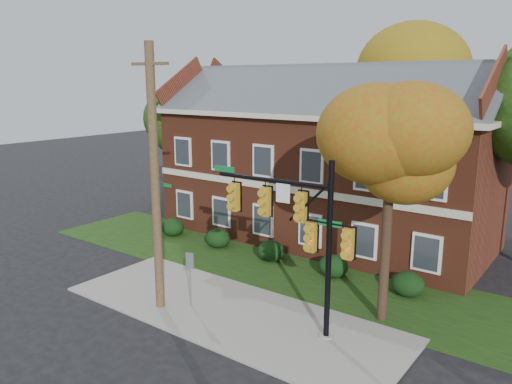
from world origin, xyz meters
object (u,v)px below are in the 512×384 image
Objects in this scene: tree_near_right at (396,145)px; sign_post at (190,271)px; tree_left_rear at (186,115)px; hedge_right at (333,266)px; hedge_far_left at (172,227)px; traffic_signal at (299,226)px; apartment_building at (325,151)px; hedge_center at (271,251)px; tree_far_rear at (403,81)px; hedge_left at (218,238)px; hedge_far_right at (408,284)px; utility_pole at (155,180)px.

sign_post is (-6.72, -3.42, -5.10)m from tree_near_right.
hedge_right is at bearing -17.37° from tree_left_rear.
traffic_signal reaches higher than hedge_far_left.
apartment_building reaches higher than sign_post.
hedge_center is 15.57m from tree_far_rear.
apartment_building reaches higher than hedge_left.
sign_post reaches higher than hedge_right.
tree_left_rear reaches higher than hedge_right.
traffic_signal is at bearing -32.81° from tree_left_rear.
utility_pole is (-7.50, -6.96, 4.67)m from hedge_far_right.
tree_far_rear is 5.00× the size of sign_post.
tree_left_rear is (-6.23, 4.14, 6.16)m from hedge_left.
tree_near_right is 0.74× the size of tree_far_rear.
tree_far_rear reaches higher than hedge_far_left.
apartment_building is 7.73m from hedge_left.
hedge_far_right is at bearing -66.63° from tree_far_rear.
hedge_left is at bearing -123.67° from apartment_building.
apartment_building is 10.97m from tree_near_right.
hedge_right is 7.72m from tree_near_right.
tree_near_right reaches higher than hedge_center.
tree_near_right is (7.22, -8.09, 1.68)m from apartment_building.
apartment_building is 6.89m from hedge_center.
utility_pole is at bearing -137.12° from hedge_far_right.
hedge_far_right is 0.16× the size of tree_near_right.
apartment_building is 8.15× the size of sign_post.
hedge_far_right is at bearing -13.89° from tree_left_rear.
hedge_left is 9.69m from tree_left_rear.
hedge_center is 6.36m from sign_post.
hedge_right is at bearing 0.00° from hedge_center.
hedge_far_left is 0.16× the size of tree_near_right.
tree_far_rear is (4.84, 13.09, 8.32)m from hedge_left.
traffic_signal is 5.77m from utility_pole.
tree_near_right is (7.22, -2.83, 6.14)m from hedge_center.
tree_near_right reaches higher than hedge_left.
hedge_far_left is 3.50m from hedge_left.
hedge_far_left is 10.61m from utility_pole.
tree_far_rear is at bearing 110.27° from tree_near_right.
hedge_center is 0.22× the size of traffic_signal.
hedge_center is 0.16× the size of tree_near_right.
hedge_right is 15.66m from tree_far_rear.
hedge_far_left is 0.16× the size of tree_left_rear.
hedge_left is at bearing 106.06° from sign_post.
utility_pole is (-7.72, -4.13, -1.47)m from tree_near_right.
tree_left_rear reaches higher than traffic_signal.
hedge_far_left is at bearing -143.11° from apartment_building.
traffic_signal is (1.36, -5.27, 3.41)m from hedge_right.
tree_left_rear is at bearing 156.96° from hedge_center.
tree_left_rear is at bearing -173.46° from apartment_building.
hedge_right is 3.50m from hedge_far_right.
sign_post reaches higher than hedge_left.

